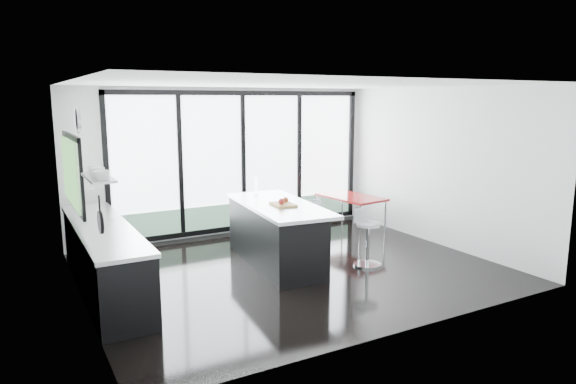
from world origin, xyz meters
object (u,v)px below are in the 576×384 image
red_table (351,214)px  bar_stool_far (318,230)px  island (275,233)px  bar_stool_near (368,244)px

red_table → bar_stool_far: bearing=-150.5°
red_table → island: bearing=-155.1°
bar_stool_far → red_table: bearing=32.0°
bar_stool_far → bar_stool_near: bearing=-79.8°
island → bar_stool_near: size_ratio=3.51×
island → red_table: 2.45m
bar_stool_near → bar_stool_far: size_ratio=1.07×
bar_stool_near → bar_stool_far: bar_stool_near is taller
bar_stool_far → red_table: size_ratio=0.49×
bar_stool_far → red_table: (1.18, 0.67, 0.03)m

